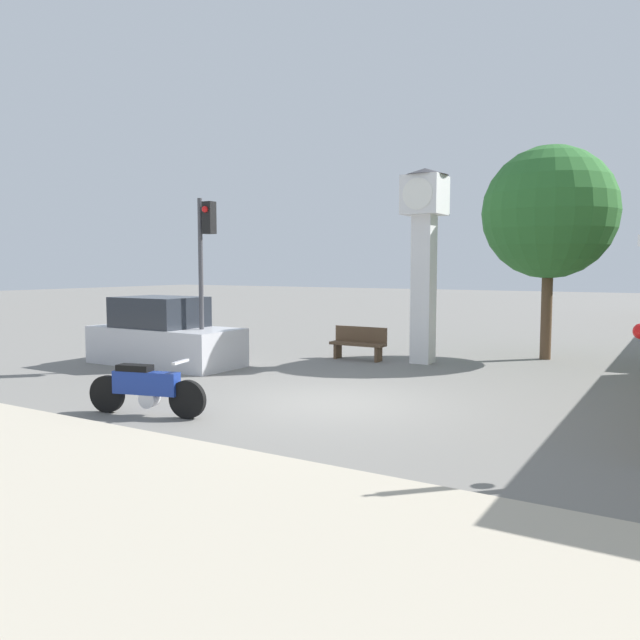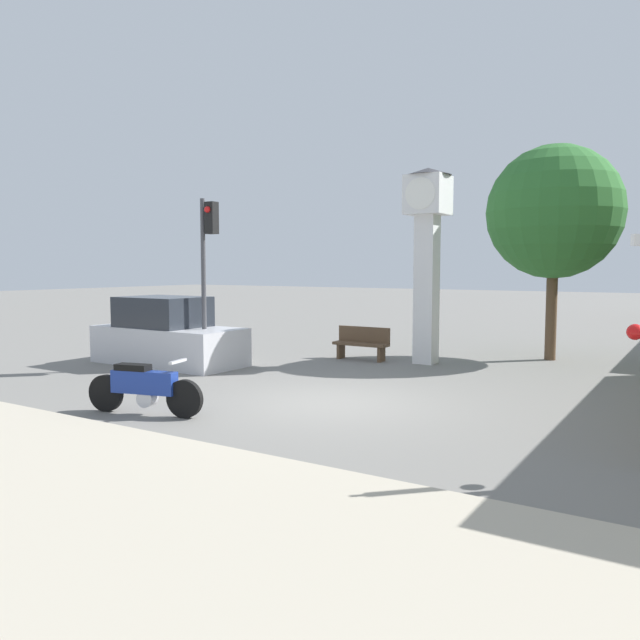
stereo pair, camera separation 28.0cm
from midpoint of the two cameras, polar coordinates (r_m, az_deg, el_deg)
ground_plane at (r=12.02m, az=1.47°, el=-7.57°), size 120.00×120.00×0.00m
motorcycle at (r=11.37m, az=-15.12°, el=-5.98°), size 2.22×0.74×1.00m
clock_tower at (r=16.95m, az=10.25°, el=7.60°), size 1.23×1.23×5.19m
traffic_light at (r=16.10m, az=-9.78°, el=6.13°), size 0.50×0.35×4.32m
street_tree at (r=18.56m, az=21.05°, el=9.16°), size 3.66×3.66×5.93m
bench at (r=17.48m, az=4.31°, el=-2.05°), size 1.60×0.44×0.92m
parked_car at (r=17.12m, az=-13.34°, el=-1.44°), size 4.22×1.85×1.80m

